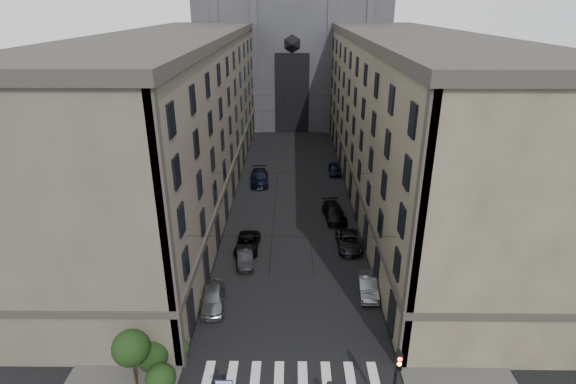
{
  "coord_description": "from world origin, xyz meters",
  "views": [
    {
      "loc": [
        0.02,
        -16.32,
        21.73
      ],
      "look_at": [
        -0.25,
        13.06,
        9.41
      ],
      "focal_mm": 28.0,
      "sensor_mm": 36.0,
      "label": 1
    }
  ],
  "objects_px": {
    "car_right_midfar": "(334,212)",
    "car_right_far": "(335,169)",
    "traffic_light_right": "(396,379)",
    "car_right_near": "(368,285)",
    "gothic_tower": "(292,26)",
    "car_right_midnear": "(349,241)",
    "car_left_midfar": "(247,243)",
    "car_left_far": "(260,177)",
    "car_left_midnear": "(245,257)",
    "car_left_near": "(213,298)"
  },
  "relations": [
    {
      "from": "gothic_tower",
      "to": "car_left_midfar",
      "type": "xyz_separation_m",
      "value": [
        -4.2,
        -53.74,
        -17.15
      ]
    },
    {
      "from": "gothic_tower",
      "to": "car_right_midnear",
      "type": "height_order",
      "value": "gothic_tower"
    },
    {
      "from": "gothic_tower",
      "to": "car_left_midnear",
      "type": "bearing_deg",
      "value": -94.27
    },
    {
      "from": "car_left_midnear",
      "to": "car_left_midfar",
      "type": "height_order",
      "value": "car_left_midnear"
    },
    {
      "from": "car_left_midnear",
      "to": "car_right_midnear",
      "type": "relative_size",
      "value": 0.85
    },
    {
      "from": "traffic_light_right",
      "to": "car_left_midfar",
      "type": "height_order",
      "value": "traffic_light_right"
    },
    {
      "from": "traffic_light_right",
      "to": "car_right_far",
      "type": "distance_m",
      "value": 40.34
    },
    {
      "from": "car_left_midfar",
      "to": "car_right_midnear",
      "type": "xyz_separation_m",
      "value": [
        9.71,
        0.45,
        0.02
      ]
    },
    {
      "from": "car_right_near",
      "to": "car_right_far",
      "type": "height_order",
      "value": "car_right_far"
    },
    {
      "from": "traffic_light_right",
      "to": "car_right_near",
      "type": "bearing_deg",
      "value": 87.23
    },
    {
      "from": "car_left_near",
      "to": "car_left_midnear",
      "type": "relative_size",
      "value": 1.11
    },
    {
      "from": "car_left_midfar",
      "to": "car_left_far",
      "type": "height_order",
      "value": "car_left_far"
    },
    {
      "from": "car_left_midnear",
      "to": "car_right_near",
      "type": "height_order",
      "value": "car_right_near"
    },
    {
      "from": "car_left_midnear",
      "to": "car_right_near",
      "type": "relative_size",
      "value": 0.96
    },
    {
      "from": "car_left_near",
      "to": "car_right_far",
      "type": "relative_size",
      "value": 1.1
    },
    {
      "from": "car_right_near",
      "to": "car_left_midnear",
      "type": "bearing_deg",
      "value": 159.47
    },
    {
      "from": "car_left_near",
      "to": "car_left_far",
      "type": "bearing_deg",
      "value": 79.77
    },
    {
      "from": "car_left_far",
      "to": "car_left_near",
      "type": "bearing_deg",
      "value": -98.5
    },
    {
      "from": "car_left_midnear",
      "to": "car_right_midfar",
      "type": "xyz_separation_m",
      "value": [
        8.86,
        9.3,
        0.08
      ]
    },
    {
      "from": "traffic_light_right",
      "to": "car_left_midnear",
      "type": "xyz_separation_m",
      "value": [
        -9.8,
        16.77,
        -2.63
      ]
    },
    {
      "from": "car_left_midfar",
      "to": "car_right_near",
      "type": "height_order",
      "value": "car_right_near"
    },
    {
      "from": "car_right_near",
      "to": "car_right_midfar",
      "type": "bearing_deg",
      "value": 98.69
    },
    {
      "from": "car_right_near",
      "to": "car_right_far",
      "type": "distance_m",
      "value": 27.85
    },
    {
      "from": "gothic_tower",
      "to": "car_left_far",
      "type": "distance_m",
      "value": 40.45
    },
    {
      "from": "car_right_midfar",
      "to": "car_right_far",
      "type": "bearing_deg",
      "value": 78.21
    },
    {
      "from": "car_left_near",
      "to": "car_right_midnear",
      "type": "height_order",
      "value": "car_left_near"
    },
    {
      "from": "car_left_midfar",
      "to": "car_right_far",
      "type": "bearing_deg",
      "value": 66.19
    },
    {
      "from": "car_left_far",
      "to": "car_right_midfar",
      "type": "bearing_deg",
      "value": -54.28
    },
    {
      "from": "gothic_tower",
      "to": "car_right_near",
      "type": "height_order",
      "value": "gothic_tower"
    },
    {
      "from": "gothic_tower",
      "to": "traffic_light_right",
      "type": "relative_size",
      "value": 11.15
    },
    {
      "from": "car_left_far",
      "to": "car_right_midnear",
      "type": "height_order",
      "value": "car_left_far"
    },
    {
      "from": "car_right_midnear",
      "to": "car_right_far",
      "type": "distance_m",
      "value": 20.51
    },
    {
      "from": "gothic_tower",
      "to": "car_right_far",
      "type": "relative_size",
      "value": 14.39
    },
    {
      "from": "traffic_light_right",
      "to": "car_left_midfar",
      "type": "relative_size",
      "value": 1.12
    },
    {
      "from": "car_left_midnear",
      "to": "car_right_midnear",
      "type": "height_order",
      "value": "car_left_midnear"
    },
    {
      "from": "car_left_midnear",
      "to": "car_left_midfar",
      "type": "distance_m",
      "value": 2.52
    },
    {
      "from": "gothic_tower",
      "to": "car_right_midnear",
      "type": "distance_m",
      "value": 56.25
    },
    {
      "from": "gothic_tower",
      "to": "traffic_light_right",
      "type": "xyz_separation_m",
      "value": [
        5.6,
        -73.04,
        -14.51
      ]
    },
    {
      "from": "car_right_midnear",
      "to": "car_right_midfar",
      "type": "xyz_separation_m",
      "value": [
        -0.86,
        6.32,
        0.09
      ]
    },
    {
      "from": "gothic_tower",
      "to": "car_left_midnear",
      "type": "distance_m",
      "value": 58.97
    },
    {
      "from": "gothic_tower",
      "to": "car_right_midnear",
      "type": "bearing_deg",
      "value": -84.1
    },
    {
      "from": "car_right_midfar",
      "to": "car_right_far",
      "type": "distance_m",
      "value": 14.25
    },
    {
      "from": "car_left_near",
      "to": "car_left_far",
      "type": "xyz_separation_m",
      "value": [
        1.87,
        26.02,
        0.04
      ]
    },
    {
      "from": "car_left_near",
      "to": "car_left_midfar",
      "type": "xyz_separation_m",
      "value": [
        1.87,
        8.73,
        -0.11
      ]
    },
    {
      "from": "car_right_midnear",
      "to": "gothic_tower",
      "type": "bearing_deg",
      "value": 95.05
    },
    {
      "from": "car_left_midfar",
      "to": "car_left_far",
      "type": "bearing_deg",
      "value": 92.04
    },
    {
      "from": "car_left_midnear",
      "to": "car_right_midfar",
      "type": "distance_m",
      "value": 12.84
    },
    {
      "from": "car_right_far",
      "to": "car_left_far",
      "type": "bearing_deg",
      "value": -159.57
    },
    {
      "from": "traffic_light_right",
      "to": "car_right_midfar",
      "type": "distance_m",
      "value": 26.21
    },
    {
      "from": "traffic_light_right",
      "to": "car_right_near",
      "type": "relative_size",
      "value": 1.25
    }
  ]
}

